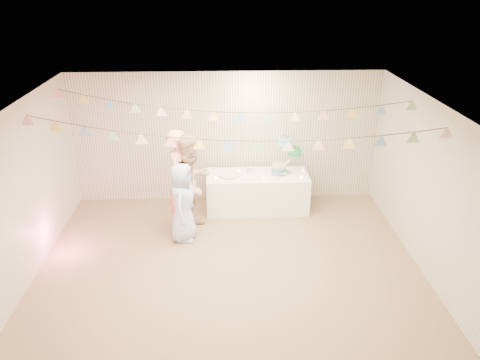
{
  "coord_description": "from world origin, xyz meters",
  "views": [
    {
      "loc": [
        -0.09,
        -6.21,
        4.28
      ],
      "look_at": [
        0.2,
        0.8,
        1.15
      ],
      "focal_mm": 35.0,
      "sensor_mm": 36.0,
      "label": 1
    }
  ],
  "objects_px": {
    "person_adult_a": "(181,180)",
    "person_child": "(183,202)",
    "person_adult_b": "(192,183)",
    "cake_stand": "(287,154)",
    "table": "(257,192)"
  },
  "relations": [
    {
      "from": "cake_stand",
      "to": "person_child",
      "type": "height_order",
      "value": "cake_stand"
    },
    {
      "from": "person_child",
      "to": "table",
      "type": "bearing_deg",
      "value": -42.54
    },
    {
      "from": "person_adult_b",
      "to": "person_child",
      "type": "bearing_deg",
      "value": -162.93
    },
    {
      "from": "cake_stand",
      "to": "person_adult_b",
      "type": "relative_size",
      "value": 0.4
    },
    {
      "from": "person_adult_a",
      "to": "person_child",
      "type": "distance_m",
      "value": 0.47
    },
    {
      "from": "person_adult_a",
      "to": "person_adult_b",
      "type": "height_order",
      "value": "person_adult_a"
    },
    {
      "from": "person_adult_a",
      "to": "person_child",
      "type": "bearing_deg",
      "value": -158.87
    },
    {
      "from": "table",
      "to": "cake_stand",
      "type": "height_order",
      "value": "cake_stand"
    },
    {
      "from": "table",
      "to": "person_adult_b",
      "type": "bearing_deg",
      "value": -149.08
    },
    {
      "from": "person_child",
      "to": "cake_stand",
      "type": "bearing_deg",
      "value": -50.41
    },
    {
      "from": "table",
      "to": "person_adult_a",
      "type": "xyz_separation_m",
      "value": [
        -1.4,
        -0.67,
        0.56
      ]
    },
    {
      "from": "person_adult_a",
      "to": "person_child",
      "type": "relative_size",
      "value": 1.32
    },
    {
      "from": "table",
      "to": "cake_stand",
      "type": "bearing_deg",
      "value": 5.19
    },
    {
      "from": "cake_stand",
      "to": "person_adult_b",
      "type": "bearing_deg",
      "value": -156.23
    },
    {
      "from": "table",
      "to": "person_adult_b",
      "type": "height_order",
      "value": "person_adult_b"
    }
  ]
}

